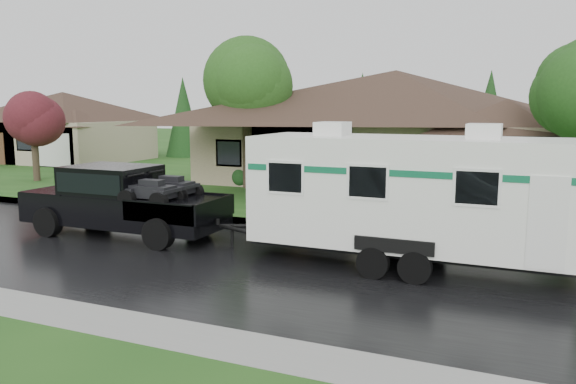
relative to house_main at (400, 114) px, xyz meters
name	(u,v)px	position (x,y,z in m)	size (l,w,h in m)	color
ground	(224,239)	(-2.29, -13.84, -3.59)	(140.00, 140.00, 0.00)	#214D18
road	(187,255)	(-2.29, -15.84, -3.59)	(140.00, 8.00, 0.01)	black
curb	(257,222)	(-2.29, -11.59, -3.52)	(140.00, 0.50, 0.15)	gray
lawn	(361,178)	(-2.29, 1.16, -3.52)	(140.00, 26.00, 0.15)	#214D18
house_main	(400,114)	(0.00, 0.00, 0.00)	(19.44, 10.80, 6.90)	gray
house_far	(65,120)	(-24.07, 2.02, -0.62)	(10.80, 8.64, 5.80)	tan
tree_left_green	(247,82)	(-6.10, -4.87, 1.50)	(4.30, 4.30, 7.12)	#382B1E
tree_red	(33,121)	(-17.30, -6.94, -0.37)	(2.68, 2.68, 4.44)	#382B1E
shrub_row	(369,183)	(-0.29, -4.54, -2.94)	(13.60, 1.00, 1.00)	#143814
pickup_truck	(120,198)	(-5.48, -14.64, -2.44)	(6.47, 2.46, 2.16)	black
travel_trailer	(407,192)	(3.34, -14.64, -1.69)	(7.97, 2.80, 3.58)	white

